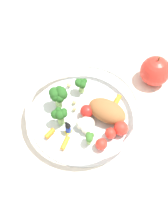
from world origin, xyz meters
name	(u,v)px	position (x,y,z in m)	size (l,w,h in m)	color
ground_plane	(83,115)	(0.00, 0.00, 0.00)	(2.40, 2.40, 0.00)	silver
food_container	(86,112)	(0.00, 0.01, 0.03)	(0.26, 0.26, 0.07)	white
loose_apple	(155,71)	(-0.19, -0.07, 0.04)	(0.07, 0.07, 0.09)	red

